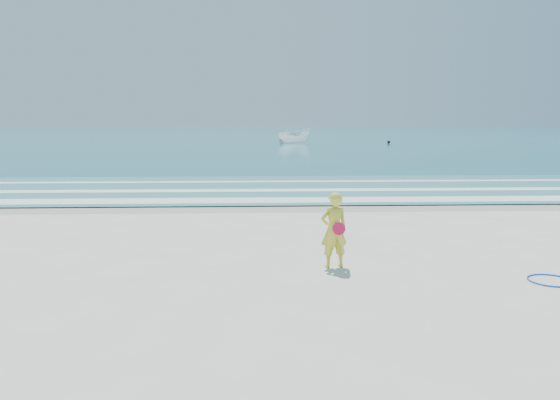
{
  "coord_description": "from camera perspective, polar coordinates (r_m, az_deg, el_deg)",
  "views": [
    {
      "loc": [
        -0.5,
        -10.28,
        3.14
      ],
      "look_at": [
        0.11,
        4.0,
        1.0
      ],
      "focal_mm": 35.0,
      "sensor_mm": 36.0,
      "label": 1
    }
  ],
  "objects": [
    {
      "name": "woman",
      "position": [
        11.57,
        5.65,
        -3.16
      ],
      "size": [
        0.66,
        0.51,
        1.62
      ],
      "color": "yellow",
      "rests_on": "ground"
    },
    {
      "name": "boat",
      "position": [
        69.52,
        1.48,
        6.72
      ],
      "size": [
        5.07,
        3.56,
        1.84
      ],
      "primitive_type": "imported",
      "rotation": [
        0.0,
        0.0,
        1.99
      ],
      "color": "white",
      "rests_on": "ocean"
    },
    {
      "name": "foam_near",
      "position": [
        20.82,
        -1.05,
        -0.01
      ],
      "size": [
        400.0,
        1.4,
        0.01
      ],
      "primitive_type": "cube",
      "color": "white",
      "rests_on": "shallow"
    },
    {
      "name": "ground",
      "position": [
        10.76,
        0.31,
        -8.46
      ],
      "size": [
        400.0,
        400.0,
        0.0
      ],
      "primitive_type": "plane",
      "color": "silver",
      "rests_on": "ground"
    },
    {
      "name": "foam_mid",
      "position": [
        23.69,
        -1.22,
        1.03
      ],
      "size": [
        400.0,
        0.9,
        0.01
      ],
      "primitive_type": "cube",
      "color": "white",
      "rests_on": "shallow"
    },
    {
      "name": "hoop",
      "position": [
        11.97,
        26.44,
        -7.53
      ],
      "size": [
        1.12,
        1.12,
        0.03
      ],
      "primitive_type": "torus",
      "rotation": [
        0.0,
        0.0,
        -0.37
      ],
      "color": "blue",
      "rests_on": "ground"
    },
    {
      "name": "foam_far",
      "position": [
        26.96,
        -1.37,
        1.94
      ],
      "size": [
        400.0,
        0.6,
        0.01
      ],
      "primitive_type": "cube",
      "color": "white",
      "rests_on": "shallow"
    },
    {
      "name": "buoy",
      "position": [
        69.64,
        11.28,
        5.96
      ],
      "size": [
        0.38,
        0.38,
        0.38
      ],
      "primitive_type": "sphere",
      "color": "black",
      "rests_on": "ocean"
    },
    {
      "name": "shallow",
      "position": [
        24.48,
        -1.26,
        1.25
      ],
      "size": [
        400.0,
        10.0,
        0.01
      ],
      "primitive_type": "cube",
      "color": "#59B7AD",
      "rests_on": "ocean"
    },
    {
      "name": "ocean",
      "position": [
        115.32,
        -2.21,
        6.97
      ],
      "size": [
        400.0,
        190.0,
        0.04
      ],
      "primitive_type": "cube",
      "color": "#19727F",
      "rests_on": "ground"
    },
    {
      "name": "wet_sand",
      "position": [
        19.54,
        -0.96,
        -0.72
      ],
      "size": [
        400.0,
        2.4,
        0.0
      ],
      "primitive_type": "cube",
      "color": "#B2A893",
      "rests_on": "ground"
    }
  ]
}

